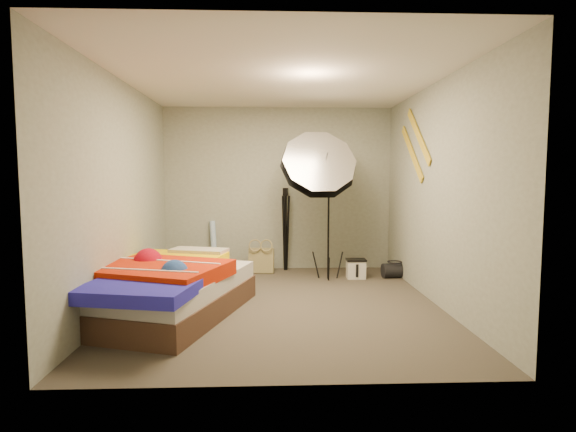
{
  "coord_description": "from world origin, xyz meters",
  "views": [
    {
      "loc": [
        -0.12,
        -4.99,
        1.44
      ],
      "look_at": [
        0.1,
        0.6,
        0.95
      ],
      "focal_mm": 28.0,
      "sensor_mm": 36.0,
      "label": 1
    }
  ],
  "objects_px": {
    "tote_bag": "(261,260)",
    "camera_tripod": "(286,223)",
    "photo_umbrella": "(318,167)",
    "bed": "(164,288)",
    "wrapping_roll": "(214,246)",
    "duffel_bag": "(394,270)",
    "camera_case": "(356,269)"
  },
  "relations": [
    {
      "from": "bed",
      "to": "camera_case",
      "type": "bearing_deg",
      "value": 34.43
    },
    {
      "from": "wrapping_roll",
      "to": "photo_umbrella",
      "type": "relative_size",
      "value": 0.35
    },
    {
      "from": "camera_case",
      "to": "bed",
      "type": "relative_size",
      "value": 0.11
    },
    {
      "from": "duffel_bag",
      "to": "tote_bag",
      "type": "bearing_deg",
      "value": 163.4
    },
    {
      "from": "wrapping_roll",
      "to": "duffel_bag",
      "type": "relative_size",
      "value": 2.23
    },
    {
      "from": "duffel_bag",
      "to": "bed",
      "type": "height_order",
      "value": "bed"
    },
    {
      "from": "camera_case",
      "to": "camera_tripod",
      "type": "height_order",
      "value": "camera_tripod"
    },
    {
      "from": "wrapping_roll",
      "to": "tote_bag",
      "type": "bearing_deg",
      "value": -17.45
    },
    {
      "from": "camera_case",
      "to": "duffel_bag",
      "type": "xyz_separation_m",
      "value": [
        0.56,
        0.02,
        -0.02
      ]
    },
    {
      "from": "camera_case",
      "to": "duffel_bag",
      "type": "height_order",
      "value": "camera_case"
    },
    {
      "from": "photo_umbrella",
      "to": "camera_tripod",
      "type": "relative_size",
      "value": 1.72
    },
    {
      "from": "tote_bag",
      "to": "photo_umbrella",
      "type": "relative_size",
      "value": 0.17
    },
    {
      "from": "bed",
      "to": "tote_bag",
      "type": "bearing_deg",
      "value": 64.24
    },
    {
      "from": "camera_tripod",
      "to": "wrapping_roll",
      "type": "bearing_deg",
      "value": 178.2
    },
    {
      "from": "tote_bag",
      "to": "camera_tripod",
      "type": "bearing_deg",
      "value": 33.66
    },
    {
      "from": "photo_umbrella",
      "to": "wrapping_roll",
      "type": "bearing_deg",
      "value": 152.53
    },
    {
      "from": "camera_case",
      "to": "duffel_bag",
      "type": "distance_m",
      "value": 0.56
    },
    {
      "from": "tote_bag",
      "to": "camera_case",
      "type": "relative_size",
      "value": 1.47
    },
    {
      "from": "camera_tripod",
      "to": "duffel_bag",
      "type": "bearing_deg",
      "value": -21.19
    },
    {
      "from": "camera_case",
      "to": "photo_umbrella",
      "type": "relative_size",
      "value": 0.12
    },
    {
      "from": "duffel_bag",
      "to": "camera_tripod",
      "type": "xyz_separation_m",
      "value": [
        -1.54,
        0.6,
        0.62
      ]
    },
    {
      "from": "duffel_bag",
      "to": "bed",
      "type": "bearing_deg",
      "value": -155.55
    },
    {
      "from": "photo_umbrella",
      "to": "bed",
      "type": "bearing_deg",
      "value": -140.42
    },
    {
      "from": "tote_bag",
      "to": "camera_tripod",
      "type": "distance_m",
      "value": 0.69
    },
    {
      "from": "camera_case",
      "to": "photo_umbrella",
      "type": "distance_m",
      "value": 1.55
    },
    {
      "from": "photo_umbrella",
      "to": "camera_tripod",
      "type": "distance_m",
      "value": 1.2
    },
    {
      "from": "camera_tripod",
      "to": "camera_case",
      "type": "bearing_deg",
      "value": -32.27
    },
    {
      "from": "wrapping_roll",
      "to": "photo_umbrella",
      "type": "xyz_separation_m",
      "value": [
        1.52,
        -0.79,
        1.18
      ]
    },
    {
      "from": "tote_bag",
      "to": "duffel_bag",
      "type": "height_order",
      "value": "tote_bag"
    },
    {
      "from": "wrapping_roll",
      "to": "camera_tripod",
      "type": "relative_size",
      "value": 0.6
    },
    {
      "from": "camera_tripod",
      "to": "photo_umbrella",
      "type": "bearing_deg",
      "value": -61.34
    },
    {
      "from": "tote_bag",
      "to": "wrapping_roll",
      "type": "relative_size",
      "value": 0.49
    }
  ]
}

